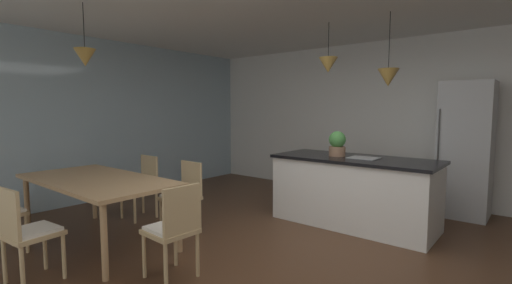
# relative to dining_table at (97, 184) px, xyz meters

# --- Properties ---
(ground_plane) EXTENTS (10.00, 8.40, 0.04)m
(ground_plane) POSITION_rel_dining_table_xyz_m (2.18, 0.98, -0.71)
(ground_plane) COLOR #4C301E
(wall_back_kitchen) EXTENTS (10.00, 0.12, 2.70)m
(wall_back_kitchen) POSITION_rel_dining_table_xyz_m (2.18, 4.24, 0.66)
(wall_back_kitchen) COLOR white
(wall_back_kitchen) RESTS_ON ground_plane
(window_wall_left_glazing) EXTENTS (0.06, 8.40, 2.70)m
(window_wall_left_glazing) POSITION_rel_dining_table_xyz_m (-1.88, 0.98, 0.66)
(window_wall_left_glazing) COLOR #9EB7C6
(window_wall_left_glazing) RESTS_ON ground_plane
(dining_table) EXTENTS (2.04, 0.99, 0.75)m
(dining_table) POSITION_rel_dining_table_xyz_m (0.00, 0.00, 0.00)
(dining_table) COLOR tan
(dining_table) RESTS_ON ground_plane
(chair_near_right) EXTENTS (0.44, 0.44, 0.87)m
(chair_near_right) POSITION_rel_dining_table_xyz_m (0.46, -0.87, -0.21)
(chair_near_right) COLOR tan
(chair_near_right) RESTS_ON ground_plane
(chair_far_left) EXTENTS (0.41, 0.41, 0.87)m
(chair_far_left) POSITION_rel_dining_table_xyz_m (-0.46, 0.87, -0.21)
(chair_far_left) COLOR tan
(chair_far_left) RESTS_ON ground_plane
(chair_kitchen_end) EXTENTS (0.42, 0.42, 0.87)m
(chair_kitchen_end) POSITION_rel_dining_table_xyz_m (1.39, -0.00, -0.21)
(chair_kitchen_end) COLOR tan
(chair_kitchen_end) RESTS_ON ground_plane
(chair_far_right) EXTENTS (0.41, 0.41, 0.87)m
(chair_far_right) POSITION_rel_dining_table_xyz_m (0.46, 0.87, -0.21)
(chair_far_right) COLOR tan
(chair_far_right) RESTS_ON ground_plane
(kitchen_island) EXTENTS (2.09, 0.90, 0.91)m
(kitchen_island) POSITION_rel_dining_table_xyz_m (2.00, 2.47, -0.23)
(kitchen_island) COLOR white
(kitchen_island) RESTS_ON ground_plane
(refrigerator) EXTENTS (0.65, 0.67, 1.92)m
(refrigerator) POSITION_rel_dining_table_xyz_m (3.06, 3.84, 0.27)
(refrigerator) COLOR #B2B5B7
(refrigerator) RESTS_ON ground_plane
(pendant_over_table) EXTENTS (0.23, 0.23, 0.69)m
(pendant_over_table) POSITION_rel_dining_table_xyz_m (-0.09, -0.03, 1.42)
(pendant_over_table) COLOR black
(pendant_over_island_main) EXTENTS (0.25, 0.25, 0.67)m
(pendant_over_island_main) POSITION_rel_dining_table_xyz_m (1.59, 2.47, 1.44)
(pendant_over_island_main) COLOR black
(pendant_over_island_aux) EXTENTS (0.25, 0.25, 0.89)m
(pendant_over_island_aux) POSITION_rel_dining_table_xyz_m (2.40, 2.47, 1.23)
(pendant_over_island_aux) COLOR black
(potted_plant_on_island) EXTENTS (0.23, 0.23, 0.34)m
(potted_plant_on_island) POSITION_rel_dining_table_xyz_m (1.75, 2.47, 0.38)
(potted_plant_on_island) COLOR #8C664C
(potted_plant_on_island) RESTS_ON kitchen_island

